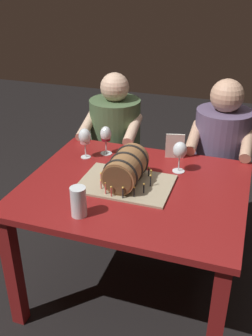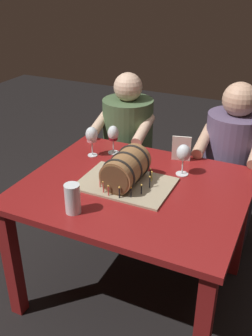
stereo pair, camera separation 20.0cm
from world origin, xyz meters
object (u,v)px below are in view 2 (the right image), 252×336
Objects in this scene: wine_glass_red at (113,135)px; beer_pint at (73,199)px; barrel_cake at (126,171)px; person_seated_left at (128,154)px; person_seated_right at (229,173)px; wine_glass_empty at (183,154)px; wine_glass_rose at (92,136)px; dining_table at (134,204)px; menu_card at (181,149)px.

wine_glass_red is 0.68m from beer_pint.
wine_glass_red reaches higher than beer_pint.
person_seated_left reaches higher than barrel_cake.
wine_glass_empty is at bearing -110.49° from person_seated_right.
beer_pint is at bearing -68.74° from wine_glass_rose.
wine_glass_rose is at bearing -90.99° from person_seated_left.
barrel_cake is at bearing -34.99° from wine_glass_rose.
wine_glass_empty is at bearing 50.74° from dining_table.
wine_glass_rose is 0.13m from wine_glass_red.
person_seated_right reaches higher than menu_card.
menu_card is (0.41, 0.07, -0.04)m from wine_glass_red.
person_seated_left is at bearing 117.27° from dining_table.
beer_pint is 1.22m from person_seated_right.
dining_table is 6.26× the size of wine_glass_rose.
beer_pint is (-0.12, -0.34, -0.01)m from barrel_cake.
menu_card is at bearing -33.59° from person_seated_left.
dining_table is 0.49m from wine_glass_red.
barrel_cake is 3.30× the size of beer_pint.
wine_glass_rose is at bearing -138.26° from wine_glass_red.
dining_table is 0.38m from wine_glass_empty.
menu_card is at bearing 71.61° from dining_table.
menu_card is at bearing -126.12° from person_seated_right.
wine_glass_rose is at bearing -146.82° from person_seated_right.
person_seated_right is (0.24, 0.33, -0.27)m from menu_card.
person_seated_right is at bearing 63.54° from beer_pint.
beer_pint is at bearing -116.46° from person_seated_right.
beer_pint is at bearing -124.98° from menu_card.
wine_glass_rose is 0.59m from person_seated_left.
person_seated_right is at bearing 0.01° from person_seated_left.
wine_glass_rose is 1.04× the size of wine_glass_red.
person_seated_left is at bearing 132.84° from menu_card.
person_seated_right is (0.75, 0.49, -0.32)m from wine_glass_rose.
person_seated_right reaches higher than wine_glass_rose.
wine_glass_rose is 1.16× the size of menu_card.
wine_glass_red is 0.99× the size of wine_glass_empty.
dining_table is 0.82m from person_seated_left.
barrel_cake is 0.43× the size of person_seated_left.
dining_table is 0.51m from wine_glass_rose.
wine_glass_rose is (-0.38, 0.23, 0.24)m from dining_table.
person_seated_left reaches higher than dining_table.
person_seated_right is (0.75, 0.00, 0.01)m from person_seated_left.
wine_glass_rose is 0.16× the size of person_seated_left.
wine_glass_empty reaches higher than beer_pint.
wine_glass_rose is at bearing 148.92° from dining_table.
person_seated_right is (0.42, 0.73, -0.27)m from barrel_cake.
wine_glass_rose reaches higher than beer_pint.
wine_glass_empty is at bearing 45.76° from barrel_cake.
barrel_cake is at bearing 71.13° from beer_pint.
barrel_cake is 0.36m from beer_pint.
barrel_cake is at bearing -53.62° from wine_glass_red.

